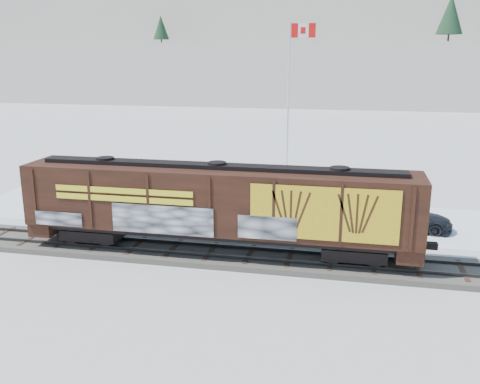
% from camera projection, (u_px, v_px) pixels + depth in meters
% --- Properties ---
extents(ground, '(500.00, 500.00, 0.00)m').
position_uv_depth(ground, '(249.00, 259.00, 26.61)').
color(ground, white).
rests_on(ground, ground).
extents(rail_track, '(50.00, 3.40, 0.43)m').
position_uv_depth(rail_track, '(249.00, 257.00, 26.57)').
color(rail_track, '#59544C').
rests_on(rail_track, ground).
extents(parking_strip, '(40.00, 8.00, 0.03)m').
position_uv_depth(parking_strip, '(272.00, 216.00, 33.71)').
color(parking_strip, white).
rests_on(parking_strip, ground).
extents(hillside, '(360.00, 110.00, 93.00)m').
position_uv_depth(hillside, '(341.00, 38.00, 155.38)').
color(hillside, white).
rests_on(hillside, ground).
extents(hopper_railcar, '(19.41, 3.06, 4.34)m').
position_uv_depth(hopper_railcar, '(218.00, 202.00, 26.21)').
color(hopper_railcar, black).
rests_on(hopper_railcar, rail_track).
extents(flagpole, '(2.30, 0.90, 12.25)m').
position_uv_depth(flagpole, '(289.00, 128.00, 39.96)').
color(flagpole, silver).
rests_on(flagpole, ground).
extents(car_silver, '(4.76, 3.29, 1.50)m').
position_uv_depth(car_silver, '(255.00, 211.00, 32.03)').
color(car_silver, '#A1A4A8').
rests_on(car_silver, parking_strip).
extents(car_white, '(5.16, 1.96, 1.68)m').
position_uv_depth(car_white, '(197.00, 203.00, 33.52)').
color(car_white, silver).
rests_on(car_white, parking_strip).
extents(car_dark, '(5.25, 2.77, 1.45)m').
position_uv_depth(car_dark, '(407.00, 217.00, 31.03)').
color(car_dark, black).
rests_on(car_dark, parking_strip).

